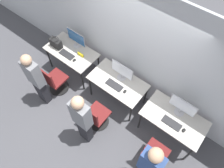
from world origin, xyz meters
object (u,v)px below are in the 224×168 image
Objects in this scene: mouse_left at (74,60)px; mouse_center at (125,91)px; office_chair_center at (96,117)px; monitor_left at (76,38)px; person_right at (149,166)px; keyboard_center at (114,85)px; mouse_right at (184,130)px; office_chair_left at (55,81)px; person_left at (36,79)px; monitor_center at (122,71)px; handbag at (56,43)px; office_chair_right at (154,156)px; keyboard_left at (67,55)px; person_center at (82,119)px; keyboard_right at (172,123)px; monitor_right at (182,107)px.

mouse_left and mouse_center have the same top height.
mouse_center is at bearing 1.66° from mouse_left.
mouse_left is at bearing 151.10° from office_chair_center.
monitor_left reaches higher than mouse_center.
keyboard_center is at bearing 146.46° from person_right.
mouse_right is (1.36, -0.00, 0.00)m from mouse_center.
mouse_left is 1.38m from office_chair_center.
person_left is at bearing -92.99° from office_chair_left.
person_right reaches higher than monitor_left.
monitor_center is 1.77m from handbag.
keyboard_left is at bearing 168.16° from office_chair_right.
person_left is 1.64m from keyboard_center.
person_center reaches higher than person_left.
handbag is (-0.43, 0.60, 0.51)m from office_chair_left.
office_chair_right is at bearing -12.63° from mouse_left.
keyboard_left is 2.90m from office_chair_right.
monitor_center is at bearing 41.75° from person_left.
office_chair_center is (0.03, -0.67, -0.41)m from keyboard_center.
monitor_center is at bearing 169.26° from keyboard_right.
person_center is 4.42× the size of keyboard_right.
mouse_left is 2.54m from monitor_right.
monitor_left is 0.60× the size of office_chair_center.
monitor_left is 3.04m from office_chair_right.
person_left is (-0.02, -0.37, 0.52)m from office_chair_left.
mouse_right reaches higher than keyboard_left.
person_center is 5.62× the size of handbag.
monitor_right is 0.31× the size of person_right.
mouse_center is 0.30× the size of handbag.
mouse_left is 0.30× the size of handbag.
person_left is 17.77× the size of mouse_right.
office_chair_left is 2.92× the size of handbag.
office_chair_left is 2.30× the size of keyboard_center.
monitor_center is at bearing 32.16° from office_chair_left.
keyboard_center is 4.24× the size of mouse_right.
mouse_right is at bearing -49.03° from monitor_right.
keyboard_center is 1.63m from mouse_right.
person_left reaches higher than office_chair_left.
office_chair_right is at bearing 2.49° from office_chair_center.
mouse_right is at bearing 11.13° from office_chair_left.
mouse_center is (1.61, 0.95, -0.10)m from person_left.
mouse_center is at bearing -42.73° from monitor_center.
office_chair_left is 1.56m from person_center.
handbag reaches higher than office_chair_center.
monitor_left is 1.85m from office_chair_center.
monitor_left is 0.31× the size of person_right.
keyboard_right is (1.36, 0.66, 0.41)m from office_chair_center.
monitor_left and monitor_center have the same top height.
office_chair_center reaches higher than mouse_center.
mouse_left is 0.10× the size of office_chair_right.
office_chair_center is at bearing -88.42° from monitor_center.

